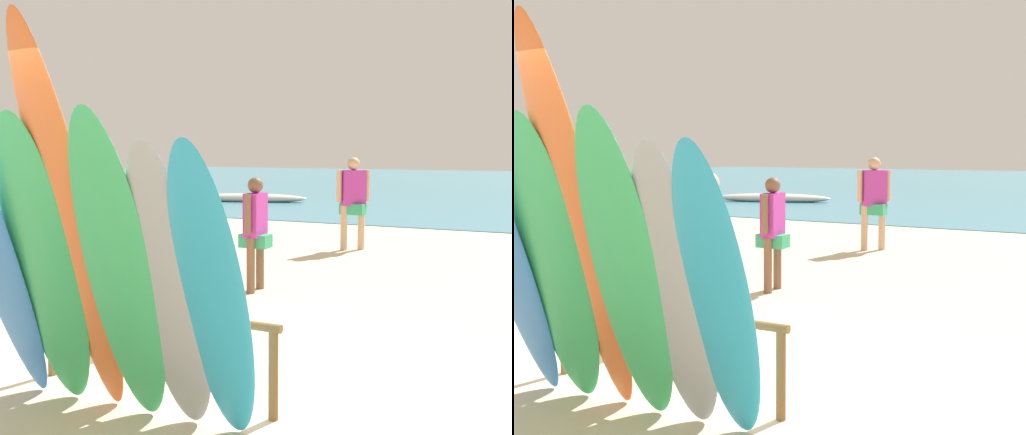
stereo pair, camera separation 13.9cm
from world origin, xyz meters
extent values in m
plane|color=beige|center=(0.00, 14.00, 0.00)|extent=(60.00, 60.00, 0.00)
cube|color=teal|center=(0.00, 31.26, 0.01)|extent=(60.00, 40.00, 0.02)
cylinder|color=brown|center=(-1.02, 0.00, 0.33)|extent=(0.07, 0.07, 0.66)
cylinder|color=brown|center=(1.02, 0.00, 0.33)|extent=(0.07, 0.07, 0.66)
cylinder|color=brown|center=(0.00, 0.00, 0.66)|extent=(2.16, 0.06, 0.06)
ellipsoid|color=#38B266|center=(-0.48, -0.60, 1.08)|extent=(0.62, 0.76, 2.16)
ellipsoid|color=orange|center=(-0.19, -0.65, 1.38)|extent=(0.56, 0.92, 2.77)
ellipsoid|color=#38B266|center=(0.19, -0.62, 1.09)|extent=(0.55, 0.75, 2.17)
ellipsoid|color=#999EA3|center=(0.55, -0.56, 0.98)|extent=(0.52, 0.65, 1.97)
ellipsoid|color=#289EC6|center=(0.88, -0.59, 0.99)|extent=(0.53, 0.70, 1.97)
cylinder|color=brown|center=(-0.90, 3.78, 0.37)|extent=(0.11, 0.11, 0.73)
cylinder|color=brown|center=(-0.89, 3.48, 0.37)|extent=(0.11, 0.11, 0.73)
cube|color=#33A36B|center=(-0.90, 3.63, 0.67)|extent=(0.39, 0.24, 0.18)
cube|color=#B23399|center=(-0.90, 3.63, 1.02)|extent=(0.21, 0.39, 0.57)
sphere|color=brown|center=(-0.90, 3.63, 1.41)|extent=(0.21, 0.21, 0.21)
cylinder|color=brown|center=(-0.91, 3.87, 1.05)|extent=(0.09, 0.09, 0.51)
cylinder|color=brown|center=(-0.89, 3.39, 1.05)|extent=(0.09, 0.09, 0.51)
cylinder|color=tan|center=(-0.67, 7.66, 0.42)|extent=(0.13, 0.13, 0.84)
cylinder|color=tan|center=(-0.93, 7.43, 0.42)|extent=(0.13, 0.13, 0.84)
cube|color=#33A36B|center=(-0.80, 7.54, 0.77)|extent=(0.45, 0.28, 0.20)
cube|color=#B23399|center=(-0.80, 7.54, 1.16)|extent=(0.47, 0.45, 0.65)
sphere|color=tan|center=(-0.80, 7.54, 1.61)|extent=(0.24, 0.24, 0.24)
cylinder|color=tan|center=(-0.59, 7.72, 1.20)|extent=(0.10, 0.10, 0.58)
cylinder|color=tan|center=(-1.01, 7.37, 1.20)|extent=(0.10, 0.10, 0.58)
cylinder|color=tan|center=(-0.63, 1.66, 0.40)|extent=(0.12, 0.12, 0.80)
cylinder|color=tan|center=(-0.81, 1.94, 0.40)|extent=(0.12, 0.12, 0.80)
cube|color=#DB333D|center=(-0.72, 1.80, 0.73)|extent=(0.43, 0.26, 0.19)
cube|color=#DB333D|center=(-0.72, 1.80, 1.11)|extent=(0.40, 0.46, 0.62)
sphere|color=tan|center=(-0.72, 1.80, 1.54)|extent=(0.23, 0.23, 0.23)
cylinder|color=tan|center=(-0.58, 1.58, 1.15)|extent=(0.10, 0.10, 0.56)
cylinder|color=tan|center=(-0.86, 2.02, 1.15)|extent=(0.10, 0.10, 0.56)
ellipsoid|color=silver|center=(-7.27, 16.16, 0.15)|extent=(4.09, 1.81, 0.32)
camera|label=1|loc=(2.83, -3.96, 1.90)|focal=45.28mm
camera|label=2|loc=(2.95, -3.90, 1.90)|focal=45.28mm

